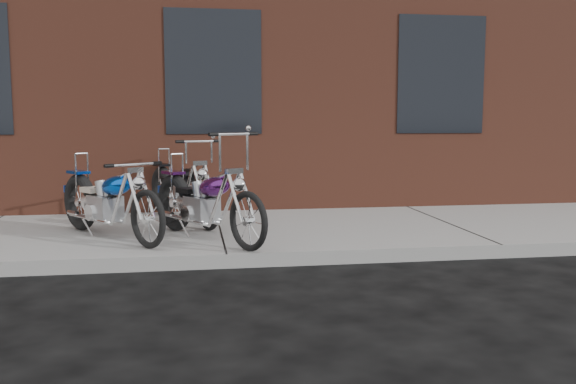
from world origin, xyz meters
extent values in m
plane|color=black|center=(0.00, 0.00, 0.00)|extent=(120.00, 120.00, 0.00)
cube|color=#A3A09B|center=(0.00, 1.50, 0.07)|extent=(22.00, 3.00, 0.15)
cube|color=brown|center=(0.00, 8.00, 4.00)|extent=(22.00, 10.00, 8.00)
torus|color=black|center=(-0.48, 1.30, 0.50)|extent=(0.48, 0.67, 0.70)
torus|color=black|center=(0.31, 0.00, 0.47)|extent=(0.38, 0.58, 0.63)
cube|color=#B4B4B4|center=(-0.16, 0.77, 0.49)|extent=(0.43, 0.47, 0.29)
ellipsoid|color=#5B1C6F|center=(-0.02, 0.54, 0.77)|extent=(0.49, 0.59, 0.30)
cube|color=black|center=(-0.29, 0.99, 0.68)|extent=(0.34, 0.35, 0.06)
cylinder|color=white|center=(0.24, 0.10, 0.72)|extent=(0.18, 0.26, 0.52)
cylinder|color=white|center=(0.18, 0.21, 1.36)|extent=(0.47, 0.30, 0.03)
cylinder|color=white|center=(-0.44, 1.24, 0.87)|extent=(0.03, 0.03, 0.47)
cylinder|color=white|center=(-0.17, 1.02, 0.36)|extent=(0.49, 0.77, 0.05)
torus|color=black|center=(-1.62, 1.54, 0.50)|extent=(0.52, 0.65, 0.70)
torus|color=black|center=(-0.72, 0.30, 0.47)|extent=(0.43, 0.55, 0.63)
cube|color=#B4B4B4|center=(-1.25, 1.03, 0.49)|extent=(0.45, 0.47, 0.29)
ellipsoid|color=blue|center=(-1.09, 0.81, 0.77)|extent=(0.52, 0.58, 0.30)
cube|color=beige|center=(-1.40, 1.24, 0.68)|extent=(0.35, 0.36, 0.06)
cylinder|color=white|center=(-0.79, 0.40, 0.72)|extent=(0.20, 0.25, 0.52)
cylinder|color=white|center=(-0.86, 0.50, 1.03)|extent=(0.45, 0.34, 0.03)
cylinder|color=white|center=(-1.57, 1.47, 0.87)|extent=(0.03, 0.03, 0.47)
cylinder|color=white|center=(-1.28, 1.27, 0.36)|extent=(0.55, 0.73, 0.05)
torus|color=black|center=(-0.70, 2.65, 0.50)|extent=(0.40, 0.69, 0.70)
torus|color=black|center=(-0.09, 1.26, 0.46)|extent=(0.32, 0.60, 0.63)
cube|color=#B4B4B4|center=(-0.45, 2.08, 0.49)|extent=(0.40, 0.46, 0.29)
ellipsoid|color=black|center=(-0.34, 1.83, 0.77)|extent=(0.44, 0.59, 0.30)
cube|color=black|center=(-0.55, 2.31, 0.68)|extent=(0.32, 0.34, 0.06)
cylinder|color=white|center=(-0.14, 1.37, 0.72)|extent=(0.15, 0.27, 0.52)
cylinder|color=white|center=(-0.19, 1.48, 1.24)|extent=(0.50, 0.24, 0.03)
cylinder|color=white|center=(-0.67, 2.58, 0.87)|extent=(0.03, 0.03, 0.46)
cylinder|color=white|center=(-0.43, 2.32, 0.36)|extent=(0.39, 0.82, 0.05)
camera|label=1|loc=(-0.32, -6.08, 1.51)|focal=38.00mm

